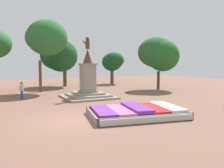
# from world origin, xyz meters

# --- Properties ---
(ground_plane) EXTENTS (75.55, 75.55, 0.00)m
(ground_plane) POSITION_xyz_m (0.00, 0.00, 0.00)
(ground_plane) COLOR brown
(flower_planter) EXTENTS (5.99, 4.42, 0.62)m
(flower_planter) POSITION_xyz_m (3.71, -0.77, 0.25)
(flower_planter) COLOR #38281C
(flower_planter) RESTS_ON ground_plane
(statue_monument) EXTENTS (4.43, 4.43, 5.51)m
(statue_monument) POSITION_xyz_m (3.69, 7.35, 1.14)
(statue_monument) COLOR gray
(statue_monument) RESTS_ON ground_plane
(pedestrian_near_planter) EXTENTS (0.34, 0.54, 1.53)m
(pedestrian_near_planter) POSITION_xyz_m (-1.81, 9.08, 0.87)
(pedestrian_near_planter) COLOR #264CA5
(pedestrian_near_planter) RESTS_ON ground_plane
(park_tree_far_left) EXTENTS (3.52, 3.52, 4.94)m
(park_tree_far_left) POSITION_xyz_m (12.35, 19.17, 3.50)
(park_tree_far_left) COLOR brown
(park_tree_far_left) RESTS_ON ground_plane
(park_tree_far_right) EXTENTS (4.75, 5.73, 6.35)m
(park_tree_far_right) POSITION_xyz_m (3.75, 18.58, 4.20)
(park_tree_far_right) COLOR brown
(park_tree_far_right) RESTS_ON ground_plane
(park_tree_street_side) EXTENTS (4.35, 4.67, 7.79)m
(park_tree_street_side) POSITION_xyz_m (1.10, 13.02, 5.88)
(park_tree_street_side) COLOR brown
(park_tree_street_side) RESTS_ON ground_plane
(park_tree_mid_canopy) EXTENTS (4.82, 4.89, 6.28)m
(park_tree_mid_canopy) POSITION_xyz_m (13.66, 9.50, 4.22)
(park_tree_mid_canopy) COLOR #4C3823
(park_tree_mid_canopy) RESTS_ON ground_plane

